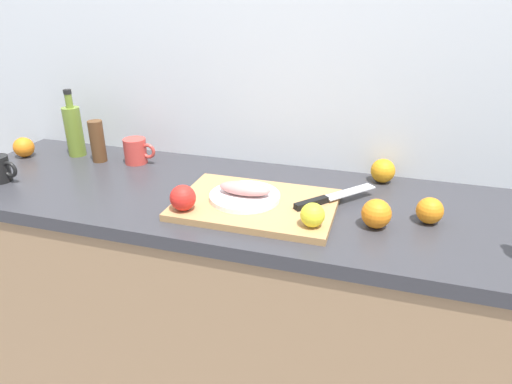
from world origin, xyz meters
name	(u,v)px	position (x,y,z in m)	size (l,w,h in m)	color
back_wall	(273,64)	(0.00, 0.33, 1.25)	(3.20, 0.05, 2.50)	silver
kitchen_counter	(246,312)	(0.00, 0.00, 0.45)	(2.00, 0.60, 0.90)	#9E7A56
cutting_board	(256,205)	(0.06, -0.07, 0.91)	(0.46, 0.32, 0.02)	tan
white_plate	(245,196)	(0.02, -0.06, 0.93)	(0.21, 0.21, 0.01)	white
fish_fillet	(245,189)	(0.02, -0.06, 0.95)	(0.15, 0.07, 0.04)	tan
chef_knife	(326,199)	(0.25, -0.01, 0.93)	(0.21, 0.24, 0.02)	silver
lemon_0	(313,215)	(0.24, -0.17, 0.95)	(0.06, 0.06, 0.06)	yellow
tomato_0	(183,198)	(-0.12, -0.18, 0.96)	(0.07, 0.07, 0.07)	red
olive_oil_bottle	(74,130)	(-0.73, 0.17, 1.00)	(0.06, 0.06, 0.25)	olive
coffee_mug_1	(136,151)	(-0.47, 0.16, 0.95)	(0.12, 0.08, 0.09)	#CC3F38
orange_0	(383,171)	(0.40, 0.24, 0.94)	(0.08, 0.08, 0.08)	orange
orange_1	(376,214)	(0.40, -0.09, 0.94)	(0.08, 0.08, 0.08)	orange
orange_2	(430,211)	(0.53, -0.02, 0.94)	(0.07, 0.07, 0.07)	orange
orange_3	(24,147)	(-0.91, 0.09, 0.94)	(0.07, 0.07, 0.07)	orange
pepper_mill	(97,141)	(-0.61, 0.14, 0.98)	(0.05, 0.05, 0.15)	brown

